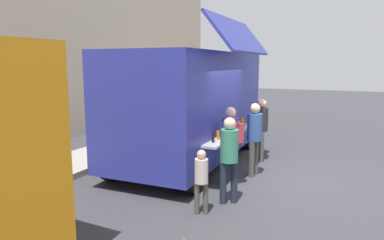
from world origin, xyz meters
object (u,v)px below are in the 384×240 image
child_near_queue (201,176)px  trash_bin (176,121)px  customer_front_ordering (254,133)px  customer_rear_waiting (229,153)px  food_truck_main (192,103)px  customer_extra_browsing (261,124)px  customer_mid_with_backpack (231,138)px

child_near_queue → trash_bin: bearing=2.5°
customer_front_ordering → customer_rear_waiting: customer_front_ordering is taller
food_truck_main → customer_extra_browsing: bearing=-62.9°
customer_front_ordering → customer_mid_with_backpack: 0.87m
food_truck_main → customer_front_ordering: size_ratio=3.27×
customer_extra_browsing → child_near_queue: customer_extra_browsing is taller
trash_bin → customer_extra_browsing: (-2.73, -4.01, 0.59)m
trash_bin → child_near_queue: size_ratio=0.74×
customer_extra_browsing → child_near_queue: 3.94m
customer_front_ordering → customer_rear_waiting: size_ratio=1.04×
customer_mid_with_backpack → customer_extra_browsing: customer_mid_with_backpack is taller
customer_front_ordering → customer_rear_waiting: (-1.87, -0.00, -0.04)m
customer_front_ordering → customer_extra_browsing: customer_front_ordering is taller
food_truck_main → child_near_queue: food_truck_main is taller
child_near_queue → customer_front_ordering: bearing=-34.0°
food_truck_main → child_near_queue: size_ratio=4.84×
food_truck_main → customer_rear_waiting: food_truck_main is taller
customer_mid_with_backpack → child_near_queue: customer_mid_with_backpack is taller
customer_rear_waiting → food_truck_main: bearing=1.7°
food_truck_main → customer_extra_browsing: food_truck_main is taller
trash_bin → customer_mid_with_backpack: (-4.92, -3.86, 0.62)m
trash_bin → customer_rear_waiting: size_ratio=0.52×
food_truck_main → trash_bin: size_ratio=6.57×
customer_mid_with_backpack → customer_rear_waiting: bearing=152.7°
food_truck_main → customer_rear_waiting: size_ratio=3.41×
customer_rear_waiting → customer_extra_browsing: (3.24, 0.17, 0.02)m
child_near_queue → customer_rear_waiting: bearing=-50.1°
customer_front_ordering → customer_mid_with_backpack: bearing=78.9°
customer_front_ordering → trash_bin: bearing=-34.7°
trash_bin → customer_rear_waiting: 7.31m
trash_bin → customer_mid_with_backpack: 6.28m
customer_rear_waiting → child_near_queue: (-0.68, 0.28, -0.30)m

